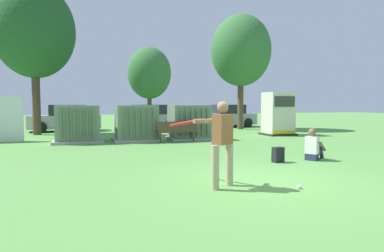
{
  "coord_description": "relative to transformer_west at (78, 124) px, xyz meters",
  "views": [
    {
      "loc": [
        -3.77,
        -6.6,
        1.69
      ],
      "look_at": [
        -0.41,
        3.5,
        1.0
      ],
      "focal_mm": 32.16,
      "sensor_mm": 36.0,
      "label": 1
    }
  ],
  "objects": [
    {
      "name": "tree_center_left",
      "position": [
        4.41,
        6.13,
        2.84
      ],
      "size": [
        2.77,
        2.77,
        5.29
      ],
      "color": "brown",
      "rests_on": "ground"
    },
    {
      "name": "parked_car_right_of_center",
      "position": [
        10.29,
        7.16,
        -0.04
      ],
      "size": [
        4.36,
        2.26,
        1.62
      ],
      "color": "#B2B2B7",
      "rests_on": "ground"
    },
    {
      "name": "tree_left",
      "position": [
        -2.1,
        4.66,
        4.77
      ],
      "size": [
        4.24,
        4.24,
        8.1
      ],
      "color": "#4C3828",
      "rests_on": "ground"
    },
    {
      "name": "ground_plane",
      "position": [
        3.79,
        -9.1,
        -0.79
      ],
      "size": [
        96.0,
        96.0,
        0.0
      ],
      "primitive_type": "plane",
      "color": "#5B9947"
    },
    {
      "name": "tree_center_right",
      "position": [
        10.29,
        4.97,
        4.38
      ],
      "size": [
        3.94,
        3.94,
        7.53
      ],
      "color": "brown",
      "rests_on": "ground"
    },
    {
      "name": "parked_car_leftmost",
      "position": [
        -0.75,
        6.83,
        -0.04
      ],
      "size": [
        4.33,
        2.18,
        1.62
      ],
      "color": "#B2B2B7",
      "rests_on": "ground"
    },
    {
      "name": "batter",
      "position": [
        2.74,
        -9.34,
        0.19
      ],
      "size": [
        1.06,
        1.5,
        1.74
      ],
      "color": "tan",
      "rests_on": "ground"
    },
    {
      "name": "seated_spectator",
      "position": [
        6.73,
        -7.11,
        -0.41
      ],
      "size": [
        0.79,
        0.67,
        0.96
      ],
      "color": "#282D4C",
      "rests_on": "ground"
    },
    {
      "name": "transformer_mid_east",
      "position": [
        5.04,
        -0.23,
        0.0
      ],
      "size": [
        2.1,
        1.7,
        1.62
      ],
      "color": "#9E9B93",
      "rests_on": "ground"
    },
    {
      "name": "park_bench",
      "position": [
        4.15,
        -1.18,
        -0.25
      ],
      "size": [
        1.82,
        0.48,
        0.92
      ],
      "color": "#4C3828",
      "rests_on": "ground"
    },
    {
      "name": "sports_ball",
      "position": [
        4.19,
        -9.99,
        -0.74
      ],
      "size": [
        0.09,
        0.09,
        0.09
      ],
      "primitive_type": "sphere",
      "color": "white",
      "rests_on": "ground"
    },
    {
      "name": "transformer_mid_west",
      "position": [
        2.52,
        -0.2,
        0.0
      ],
      "size": [
        2.1,
        1.7,
        1.62
      ],
      "color": "#9E9B93",
      "rests_on": "ground"
    },
    {
      "name": "transformer_west",
      "position": [
        0.0,
        0.0,
        0.0
      ],
      "size": [
        2.1,
        1.7,
        1.62
      ],
      "color": "#9E9B93",
      "rests_on": "ground"
    },
    {
      "name": "generator_enclosure",
      "position": [
        10.27,
        0.39,
        0.35
      ],
      "size": [
        1.6,
        1.4,
        2.3
      ],
      "color": "#262626",
      "rests_on": "ground"
    },
    {
      "name": "parked_car_left_of_center",
      "position": [
        4.5,
        7.22,
        -0.04
      ],
      "size": [
        4.32,
        2.16,
        1.62
      ],
      "color": "#B2B2B7",
      "rests_on": "ground"
    },
    {
      "name": "backpack",
      "position": [
        5.49,
        -7.14,
        -0.57
      ],
      "size": [
        0.35,
        0.3,
        0.44
      ],
      "color": "black",
      "rests_on": "ground"
    }
  ]
}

